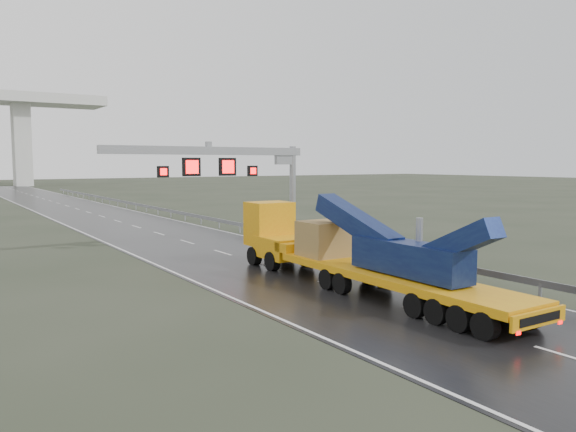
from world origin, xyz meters
TOP-DOWN VIEW (x-y plane):
  - ground at (0.00, 0.00)m, footprint 400.00×400.00m
  - road at (0.00, 40.00)m, footprint 11.00×200.00m
  - guardrail at (6.10, 30.00)m, footprint 0.20×140.00m
  - sign_gantry at (2.10, 17.99)m, footprint 14.90×1.20m
  - heavy_haul_truck at (0.62, 4.45)m, footprint 3.06×18.92m
  - exit_sign_pair at (9.00, 13.70)m, footprint 1.41×0.67m
  - striped_barrier at (6.52, 15.20)m, footprint 0.80×0.64m

SIDE VIEW (x-z plane):
  - ground at x=0.00m, z-range 0.00..0.00m
  - road at x=0.00m, z-range 0.00..0.02m
  - striped_barrier at x=6.52m, z-range 0.00..1.20m
  - guardrail at x=6.10m, z-range 0.00..1.40m
  - heavy_haul_truck at x=0.62m, z-range -0.50..3.93m
  - exit_sign_pair at x=9.00m, z-range 0.52..3.11m
  - sign_gantry at x=2.10m, z-range 1.90..9.33m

